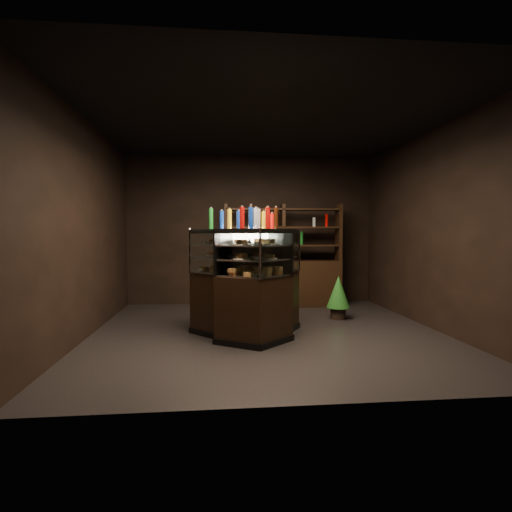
{
  "coord_description": "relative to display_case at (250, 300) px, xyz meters",
  "views": [
    {
      "loc": [
        -0.74,
        -5.68,
        1.43
      ],
      "look_at": [
        -0.2,
        -0.43,
        1.13
      ],
      "focal_mm": 28.0,
      "sensor_mm": 36.0,
      "label": 1
    }
  ],
  "objects": [
    {
      "name": "display_case",
      "position": [
        0.0,
        0.0,
        0.0
      ],
      "size": [
        1.66,
        1.53,
        1.5
      ],
      "rotation": [
        0.0,
        0.0,
        0.09
      ],
      "color": "black",
      "rests_on": "ground"
    },
    {
      "name": "room_shell",
      "position": [
        0.27,
        0.2,
        1.44
      ],
      "size": [
        5.02,
        5.02,
        3.01
      ],
      "color": "black",
      "rests_on": "ground"
    },
    {
      "name": "back_shelving",
      "position": [
        0.85,
        2.25,
        0.11
      ],
      "size": [
        2.3,
        0.54,
        2.0
      ],
      "rotation": [
        0.0,
        0.0,
        -0.05
      ],
      "color": "black",
      "rests_on": "ground"
    },
    {
      "name": "bottles_top",
      "position": [
        -0.0,
        0.0,
        1.13
      ],
      "size": [
        1.03,
        1.01,
        0.3
      ],
      "color": "#147223",
      "rests_on": "display_case"
    },
    {
      "name": "potted_conifer",
      "position": [
        1.57,
        0.97,
        -0.03
      ],
      "size": [
        0.38,
        0.38,
        0.82
      ],
      "rotation": [
        0.0,
        0.0,
        0.13
      ],
      "color": "black",
      "rests_on": "ground"
    },
    {
      "name": "ground",
      "position": [
        0.27,
        0.2,
        -0.5
      ],
      "size": [
        5.0,
        5.0,
        0.0
      ],
      "primitive_type": "plane",
      "color": "black",
      "rests_on": "ground"
    },
    {
      "name": "food_display",
      "position": [
        0.0,
        -0.0,
        0.62
      ],
      "size": [
        1.2,
        1.15,
        0.46
      ],
      "color": "#CF7C4A",
      "rests_on": "display_case"
    }
  ]
}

